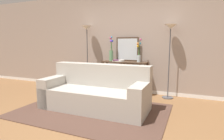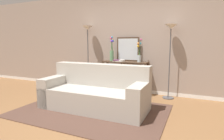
% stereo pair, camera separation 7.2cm
% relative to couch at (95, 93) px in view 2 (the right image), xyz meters
% --- Properties ---
extents(ground_plane, '(16.00, 16.00, 0.02)m').
position_rel_couch_xyz_m(ground_plane, '(0.23, -0.57, -0.32)').
color(ground_plane, brown).
extents(back_wall, '(12.00, 0.15, 2.67)m').
position_rel_couch_xyz_m(back_wall, '(0.23, 1.63, 1.02)').
color(back_wall, white).
rests_on(back_wall, ground).
extents(area_rug, '(2.83, 1.94, 0.01)m').
position_rel_couch_xyz_m(area_rug, '(0.00, -0.16, -0.31)').
color(area_rug, '#51382D').
rests_on(area_rug, ground).
extents(couch, '(2.11, 0.89, 0.88)m').
position_rel_couch_xyz_m(couch, '(0.00, 0.00, 0.00)').
color(couch, '#ADA89E').
rests_on(couch, ground).
extents(console_table, '(1.18, 0.33, 0.84)m').
position_rel_couch_xyz_m(console_table, '(0.14, 1.34, 0.25)').
color(console_table, '#473323').
rests_on(console_table, ground).
extents(floor_lamp_left, '(0.28, 0.28, 1.78)m').
position_rel_couch_xyz_m(floor_lamp_left, '(-0.97, 1.33, 1.08)').
color(floor_lamp_left, '#4C4C51').
rests_on(floor_lamp_left, ground).
extents(floor_lamp_right, '(0.28, 0.28, 1.73)m').
position_rel_couch_xyz_m(floor_lamp_right, '(1.25, 1.33, 1.05)').
color(floor_lamp_right, '#4C4C51').
rests_on(floor_lamp_right, ground).
extents(wall_mirror, '(0.60, 0.02, 0.62)m').
position_rel_couch_xyz_m(wall_mirror, '(0.16, 1.47, 0.84)').
color(wall_mirror, '#473323').
rests_on(wall_mirror, console_table).
extents(vase_tall_flowers, '(0.12, 0.12, 0.64)m').
position_rel_couch_xyz_m(vase_tall_flowers, '(-0.24, 1.34, 0.74)').
color(vase_tall_flowers, '#669E6B').
rests_on(vase_tall_flowers, console_table).
extents(vase_short_flowers, '(0.11, 0.10, 0.58)m').
position_rel_couch_xyz_m(vase_short_flowers, '(0.51, 1.34, 0.73)').
color(vase_short_flowers, silver).
rests_on(vase_short_flowers, console_table).
extents(fruit_bowl, '(0.15, 0.15, 0.05)m').
position_rel_couch_xyz_m(fruit_bowl, '(0.08, 1.24, 0.55)').
color(fruit_bowl, silver).
rests_on(fruit_bowl, console_table).
extents(book_stack, '(0.21, 0.15, 0.05)m').
position_rel_couch_xyz_m(book_stack, '(-0.05, 1.25, 0.55)').
color(book_stack, silver).
rests_on(book_stack, console_table).
extents(book_row_under_console, '(0.25, 0.16, 0.13)m').
position_rel_couch_xyz_m(book_row_under_console, '(-0.22, 1.34, -0.26)').
color(book_row_under_console, tan).
rests_on(book_row_under_console, ground).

